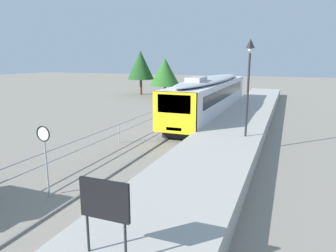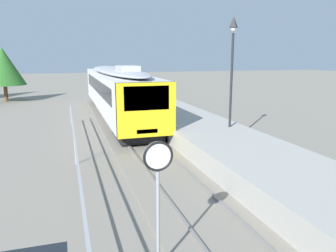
{
  "view_description": "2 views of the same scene",
  "coord_description": "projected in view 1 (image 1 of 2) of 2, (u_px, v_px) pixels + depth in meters",
  "views": [
    {
      "loc": [
        6.43,
        4.61,
        5.21
      ],
      "look_at": [
        0.4,
        19.96,
        1.6
      ],
      "focal_mm": 33.01,
      "sensor_mm": 36.0,
      "label": 1
    },
    {
      "loc": [
        -3.52,
        7.28,
        4.39
      ],
      "look_at": [
        0.4,
        19.96,
        1.6
      ],
      "focal_mm": 35.35,
      "sensor_mm": 36.0,
      "label": 2
    }
  ],
  "objects": [
    {
      "name": "ground_plane",
      "position": [
        131.0,
        140.0,
        20.29
      ],
      "size": [
        160.0,
        160.0,
        0.0
      ],
      "primitive_type": "plane",
      "color": "gray"
    },
    {
      "name": "track_rails",
      "position": [
        174.0,
        144.0,
        19.21
      ],
      "size": [
        3.2,
        60.0,
        0.14
      ],
      "color": "gray",
      "rests_on": "ground"
    },
    {
      "name": "commuter_train",
      "position": [
        211.0,
        94.0,
        27.16
      ],
      "size": [
        2.82,
        18.8,
        3.74
      ],
      "color": "silver",
      "rests_on": "track_rails"
    },
    {
      "name": "station_platform",
      "position": [
        226.0,
        142.0,
        17.96
      ],
      "size": [
        3.9,
        60.0,
        0.9
      ],
      "primitive_type": "cube",
      "color": "#A8A59E",
      "rests_on": "ground"
    },
    {
      "name": "platform_lamp_mid_platform",
      "position": [
        249.0,
        70.0,
        16.71
      ],
      "size": [
        0.34,
        0.34,
        5.35
      ],
      "color": "#232328",
      "rests_on": "station_platform"
    },
    {
      "name": "platform_notice_board",
      "position": [
        105.0,
        203.0,
        6.61
      ],
      "size": [
        1.2,
        0.08,
        1.8
      ],
      "color": "#232328",
      "rests_on": "station_platform"
    },
    {
      "name": "speed_limit_sign",
      "position": [
        44.0,
        144.0,
        11.45
      ],
      "size": [
        0.61,
        0.1,
        2.81
      ],
      "color": "#9EA0A5",
      "rests_on": "ground"
    },
    {
      "name": "tree_behind_carpark",
      "position": [
        141.0,
        65.0,
        44.68
      ],
      "size": [
        3.84,
        3.84,
        6.35
      ],
      "color": "brown",
      "rests_on": "ground"
    },
    {
      "name": "tree_behind_station_far",
      "position": [
        165.0,
        72.0,
        41.19
      ],
      "size": [
        4.05,
        4.05,
        5.29
      ],
      "color": "brown",
      "rests_on": "ground"
    }
  ]
}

